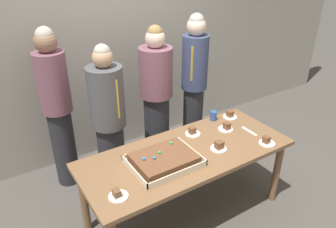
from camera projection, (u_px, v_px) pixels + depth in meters
name	position (u px, v px, depth m)	size (l,w,h in m)	color
ground_plane	(185.00, 213.00, 3.26)	(12.00, 12.00, 0.00)	#4C4742
interior_back_panel	(109.00, 32.00, 3.76)	(8.00, 0.12, 3.00)	#9E998E
party_table	(187.00, 160.00, 2.96)	(1.95, 0.82, 0.74)	brown
sheet_cake	(164.00, 160.00, 2.74)	(0.58, 0.45, 0.11)	beige
plated_slice_near_left	(230.00, 115.00, 3.49)	(0.15, 0.15, 0.07)	white
plated_slice_near_right	(219.00, 146.00, 2.94)	(0.15, 0.15, 0.08)	white
plated_slice_far_left	(226.00, 127.00, 3.26)	(0.15, 0.15, 0.08)	white
plated_slice_far_right	(118.00, 195.00, 2.38)	(0.15, 0.15, 0.06)	white
plated_slice_center_front	(267.00, 141.00, 3.03)	(0.15, 0.15, 0.08)	white
plated_slice_center_back	(193.00, 132.00, 3.18)	(0.15, 0.15, 0.07)	white
drink_cup_nearest	(213.00, 116.00, 3.43)	(0.07, 0.07, 0.10)	#2D5199
cake_server_utensil	(249.00, 131.00, 3.23)	(0.03, 0.20, 0.01)	silver
person_serving_front	(109.00, 122.00, 3.21)	(0.34, 0.34, 1.63)	#28282D
person_green_shirt_behind	(194.00, 84.00, 3.82)	(0.30, 0.30, 1.76)	#28282D
person_striped_tie_right	(57.00, 107.00, 3.29)	(0.31, 0.31, 1.75)	#28282D
person_far_right_suit	(156.00, 98.00, 3.63)	(0.37, 0.37, 1.69)	#28282D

